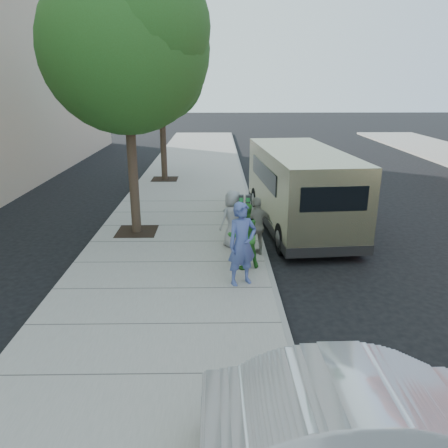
% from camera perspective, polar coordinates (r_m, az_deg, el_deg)
% --- Properties ---
extents(ground, '(120.00, 120.00, 0.00)m').
position_cam_1_polar(ground, '(11.24, -1.71, -5.61)').
color(ground, black).
rests_on(ground, ground).
extents(sidewalk, '(5.00, 60.00, 0.15)m').
position_cam_1_polar(sidewalk, '(11.27, -6.83, -5.26)').
color(sidewalk, gray).
rests_on(sidewalk, ground).
extents(curb_face, '(0.12, 60.00, 0.16)m').
position_cam_1_polar(curb_face, '(11.28, 5.64, -5.19)').
color(curb_face, gray).
rests_on(curb_face, ground).
extents(tree_near, '(4.62, 4.60, 7.53)m').
position_cam_1_polar(tree_near, '(12.97, -12.64, 22.23)').
color(tree_near, black).
rests_on(tree_near, sidewalk).
extents(tree_far, '(3.92, 3.80, 6.49)m').
position_cam_1_polar(tree_far, '(20.45, -8.18, 18.91)').
color(tree_far, black).
rests_on(tree_far, sidewalk).
extents(parking_meter, '(0.32, 0.12, 1.51)m').
position_cam_1_polar(parking_meter, '(11.69, 2.68, 1.82)').
color(parking_meter, gray).
rests_on(parking_meter, sidewalk).
extents(van, '(2.79, 6.94, 2.52)m').
position_cam_1_polar(van, '(14.15, 9.79, 4.80)').
color(van, tan).
rests_on(van, ground).
extents(sedan, '(4.23, 1.54, 1.39)m').
position_cam_1_polar(sedan, '(5.87, 19.81, -23.77)').
color(sedan, silver).
rests_on(sedan, ground).
extents(person_officer, '(0.82, 0.71, 1.90)m').
position_cam_1_polar(person_officer, '(9.67, 2.37, -2.62)').
color(person_officer, '#495A9C').
rests_on(person_officer, sidewalk).
extents(person_green_shirt, '(0.96, 0.85, 1.65)m').
position_cam_1_polar(person_green_shirt, '(10.56, 2.56, -1.53)').
color(person_green_shirt, '#2F812A').
rests_on(person_green_shirt, sidewalk).
extents(person_gray_shirt, '(0.92, 0.85, 1.58)m').
position_cam_1_polar(person_gray_shirt, '(11.99, 1.18, 0.71)').
color(person_gray_shirt, gray).
rests_on(person_gray_shirt, sidewalk).
extents(person_striped_polo, '(1.00, 0.69, 1.57)m').
position_cam_1_polar(person_striped_polo, '(11.38, 4.32, -0.31)').
color(person_striped_polo, gray).
rests_on(person_striped_polo, sidewalk).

